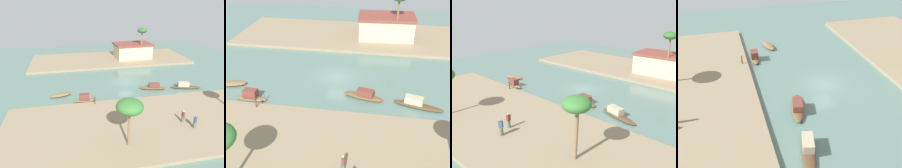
{
  "view_description": "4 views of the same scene",
  "coord_description": "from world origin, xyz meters",
  "views": [
    {
      "loc": [
        -10.29,
        -36.84,
        15.32
      ],
      "look_at": [
        -3.33,
        -3.4,
        1.17
      ],
      "focal_mm": 34.9,
      "sensor_mm": 36.0,
      "label": 1
    },
    {
      "loc": [
        5.39,
        -31.24,
        16.92
      ],
      "look_at": [
        0.73,
        -3.52,
        1.07
      ],
      "focal_mm": 46.01,
      "sensor_mm": 36.0,
      "label": 2
    },
    {
      "loc": [
        24.23,
        -29.61,
        13.11
      ],
      "look_at": [
        -1.51,
        -2.64,
        1.01
      ],
      "focal_mm": 42.82,
      "sensor_mm": 36.0,
      "label": 3
    },
    {
      "loc": [
        23.39,
        -10.57,
        15.77
      ],
      "look_at": [
        0.53,
        -4.22,
        1.06
      ],
      "focal_mm": 41.99,
      "sensor_mm": 36.0,
      "label": 4
    }
  ],
  "objects": [
    {
      "name": "riverside_building",
      "position": [
        5.63,
        14.63,
        2.24
      ],
      "size": [
        9.31,
        6.44,
        3.61
      ],
      "rotation": [
        0.0,
        0.0,
        0.05
      ],
      "color": "beige",
      "rests_on": "riverbank_right"
    },
    {
      "name": "sampan_upstream_small",
      "position": [
        -8.32,
        -6.7,
        0.5
      ],
      "size": [
        3.48,
        1.08,
        1.28
      ],
      "rotation": [
        0.0,
        0.0,
        -0.03
      ],
      "color": "brown",
      "rests_on": "river_water"
    },
    {
      "name": "sampan_open_hull",
      "position": [
        9.34,
        -5.16,
        0.41
      ],
      "size": [
        5.33,
        2.3,
        1.17
      ],
      "rotation": [
        0.0,
        0.0,
        -0.24
      ],
      "color": "brown",
      "rests_on": "river_water"
    },
    {
      "name": "palm_tree_right_tall",
      "position": [
        7.23,
        12.5,
        7.11
      ],
      "size": [
        2.23,
        2.23,
        7.61
      ],
      "color": "#7F6647",
      "rests_on": "riverbank_right"
    },
    {
      "name": "sampan_foreground",
      "position": [
        3.76,
        -4.36,
        0.41
      ],
      "size": [
        4.72,
        2.21,
        1.12
      ],
      "rotation": [
        0.0,
        0.0,
        -0.24
      ],
      "color": "brown",
      "rests_on": "river_water"
    },
    {
      "name": "sampan_with_red_awning",
      "position": [
        -11.96,
        -4.06,
        0.26
      ],
      "size": [
        3.58,
        1.94,
        0.52
      ],
      "rotation": [
        0.0,
        0.0,
        0.24
      ],
      "color": "brown",
      "rests_on": "river_water"
    },
    {
      "name": "person_by_mooring",
      "position": [
        3.93,
        -17.11,
        1.16
      ],
      "size": [
        0.5,
        0.5,
        1.71
      ],
      "rotation": [
        0.0,
        0.0,
        3.62
      ],
      "color": "#4C664C",
      "rests_on": "riverbank_left"
    },
    {
      "name": "riverbank_left",
      "position": [
        0.0,
        -14.89,
        0.21
      ],
      "size": [
        37.99,
        14.21,
        0.42
      ],
      "primitive_type": "cube",
      "color": "#937F60",
      "rests_on": "ground"
    },
    {
      "name": "person_on_near_bank",
      "position": [
        3.15,
        -15.68,
        1.17
      ],
      "size": [
        0.35,
        0.43,
        1.63
      ],
      "rotation": [
        0.0,
        0.0,
        1.68
      ],
      "color": "#4C664C",
      "rests_on": "riverbank_left"
    },
    {
      "name": "riverbank_right",
      "position": [
        0.0,
        14.89,
        0.21
      ],
      "size": [
        37.99,
        14.21,
        0.42
      ],
      "primitive_type": "cube",
      "color": "#937F60",
      "rests_on": "ground"
    },
    {
      "name": "mooring_post",
      "position": [
        -6.94,
        -8.48,
        0.94
      ],
      "size": [
        0.14,
        0.14,
        1.05
      ],
      "primitive_type": "cylinder",
      "color": "#4C3823",
      "rests_on": "riverbank_left"
    },
    {
      "name": "palm_tree_left_near",
      "position": [
        -4.71,
        -18.62,
        4.98
      ],
      "size": [
        2.79,
        2.79,
        5.39
      ],
      "color": "#7F6647",
      "rests_on": "riverbank_left"
    },
    {
      "name": "river_water",
      "position": [
        0.0,
        0.0,
        0.0
      ],
      "size": [
        67.76,
        67.76,
        0.0
      ],
      "primitive_type": "plane",
      "color": "slate",
      "rests_on": "ground"
    }
  ]
}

